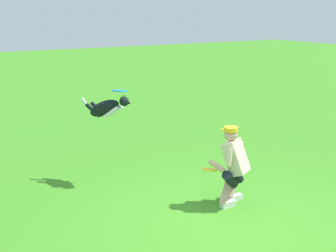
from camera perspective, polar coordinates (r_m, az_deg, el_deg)
ground_plane at (r=6.60m, az=8.58°, el=-12.87°), size 60.00×60.00×0.00m
person at (r=7.01m, az=8.59°, el=-4.92°), size 0.70×0.52×1.29m
dog at (r=7.81m, az=-8.08°, el=2.37°), size 0.65×0.90×0.51m
frisbee_flying at (r=7.69m, az=-6.36°, el=4.63°), size 0.36×0.35×0.07m
frisbee_held at (r=6.95m, az=5.47°, el=-5.75°), size 0.30×0.31×0.09m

